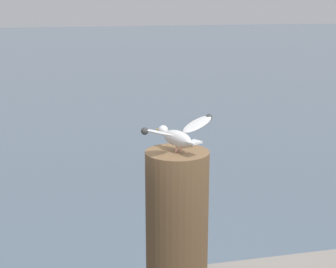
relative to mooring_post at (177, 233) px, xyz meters
name	(u,v)px	position (x,y,z in m)	size (l,w,h in m)	color
mooring_post	(177,233)	(0.00, 0.00, 0.00)	(0.40, 0.40, 1.10)	#4C3823
seagull	(177,134)	(0.00, 0.00, 0.66)	(0.55, 0.38, 0.20)	#C67160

